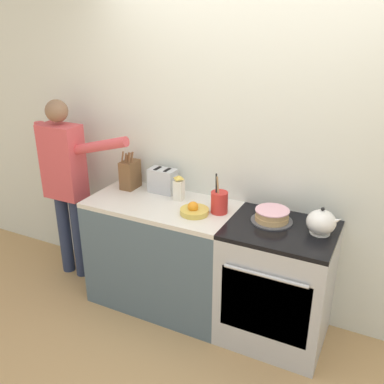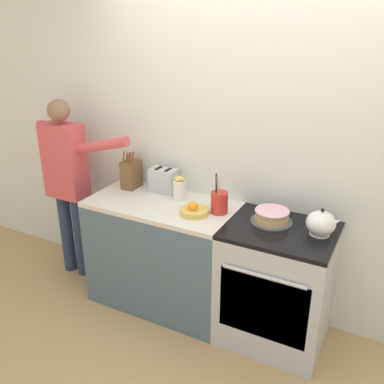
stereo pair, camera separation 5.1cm
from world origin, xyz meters
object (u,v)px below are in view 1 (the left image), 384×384
at_px(tea_kettle, 321,222).
at_px(fruit_bowl, 194,210).
at_px(knife_block, 130,174).
at_px(milk_carton, 179,188).
at_px(layer_cake, 272,216).
at_px(toaster, 163,181).
at_px(utensil_crock, 219,202).
at_px(stove_range, 276,284).
at_px(person_baker, 65,176).

bearing_deg(tea_kettle, fruit_bowl, -172.84).
relative_size(knife_block, milk_carton, 1.59).
relative_size(layer_cake, knife_block, 0.91).
bearing_deg(tea_kettle, toaster, 173.34).
xyz_separation_m(layer_cake, utensil_crock, (-0.38, -0.03, 0.04)).
height_order(knife_block, fruit_bowl, knife_block).
relative_size(tea_kettle, milk_carton, 1.16).
relative_size(layer_cake, milk_carton, 1.44).
height_order(fruit_bowl, toaster, toaster).
bearing_deg(knife_block, tea_kettle, -3.99).
xyz_separation_m(stove_range, person_baker, (-1.86, 0.01, 0.50)).
height_order(knife_block, milk_carton, knife_block).
distance_m(tea_kettle, fruit_bowl, 0.87).
height_order(toaster, milk_carton, milk_carton).
relative_size(knife_block, toaster, 1.37).
distance_m(knife_block, person_baker, 0.58).
xyz_separation_m(layer_cake, fruit_bowl, (-0.53, -0.13, -0.01)).
distance_m(knife_block, fruit_bowl, 0.72).
distance_m(layer_cake, knife_block, 1.22).
bearing_deg(person_baker, tea_kettle, 13.32).
xyz_separation_m(utensil_crock, person_baker, (-1.39, -0.04, -0.03)).
bearing_deg(utensil_crock, tea_kettle, 0.30).
bearing_deg(stove_range, tea_kettle, 10.58).
bearing_deg(utensil_crock, layer_cake, 4.08).
bearing_deg(layer_cake, toaster, 172.42).
xyz_separation_m(toaster, person_baker, (-0.84, -0.19, -0.04)).
bearing_deg(toaster, stove_range, -10.72).
height_order(toaster, person_baker, person_baker).
distance_m(knife_block, utensil_crock, 0.84).
distance_m(layer_cake, milk_carton, 0.75).
distance_m(layer_cake, fruit_bowl, 0.55).
distance_m(stove_range, tea_kettle, 0.58).
xyz_separation_m(utensil_crock, fruit_bowl, (-0.15, -0.10, -0.05)).
xyz_separation_m(tea_kettle, fruit_bowl, (-0.86, -0.11, -0.05)).
distance_m(fruit_bowl, person_baker, 1.25).
height_order(stove_range, tea_kettle, tea_kettle).
bearing_deg(stove_range, knife_block, 173.27).
xyz_separation_m(stove_range, milk_carton, (-0.83, 0.12, 0.54)).
xyz_separation_m(layer_cake, milk_carton, (-0.75, 0.05, 0.05)).
distance_m(stove_range, utensil_crock, 0.71).
distance_m(tea_kettle, milk_carton, 1.08).
bearing_deg(utensil_crock, milk_carton, 168.64).
relative_size(fruit_bowl, toaster, 0.90).
relative_size(knife_block, person_baker, 0.20).
distance_m(stove_range, fruit_bowl, 0.78).
distance_m(utensil_crock, toaster, 0.57).
bearing_deg(milk_carton, toaster, 157.47).
distance_m(layer_cake, tea_kettle, 0.34).
xyz_separation_m(tea_kettle, person_baker, (-2.11, -0.04, -0.02)).
distance_m(toaster, milk_carton, 0.20).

